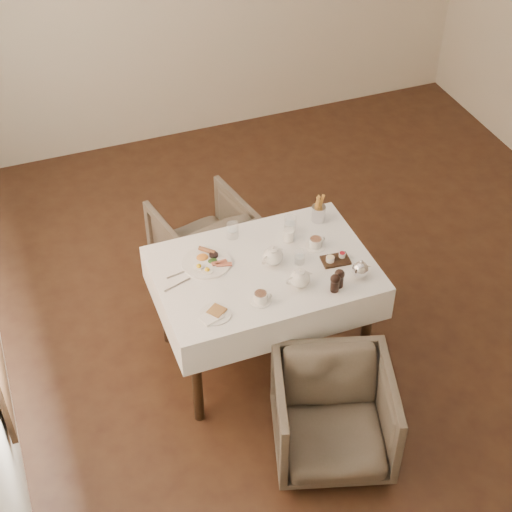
{
  "coord_description": "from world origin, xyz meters",
  "views": [
    {
      "loc": [
        -1.92,
        -3.47,
        3.82
      ],
      "look_at": [
        -0.7,
        -0.23,
        0.82
      ],
      "focal_mm": 55.0,
      "sensor_mm": 36.0,
      "label": 1
    }
  ],
  "objects": [
    {
      "name": "silver_pot",
      "position": [
        -0.18,
        -0.54,
        0.82
      ],
      "size": [
        0.14,
        0.13,
        0.12
      ],
      "primitive_type": null,
      "rotation": [
        0.0,
        0.0,
        0.35
      ],
      "color": "white",
      "rests_on": "table"
    },
    {
      "name": "pepper_mill_left",
      "position": [
        -0.36,
        -0.6,
        0.81
      ],
      "size": [
        0.06,
        0.06,
        0.12
      ],
      "primitive_type": null,
      "rotation": [
        0.0,
        0.0,
        -0.09
      ],
      "color": "black",
      "rests_on": "table"
    },
    {
      "name": "breakfast_plate",
      "position": [
        -0.97,
        -0.12,
        0.77
      ],
      "size": [
        0.29,
        0.29,
        0.04
      ],
      "rotation": [
        0.0,
        0.0,
        0.35
      ],
      "color": "white",
      "rests_on": "table"
    },
    {
      "name": "cutlery_knife",
      "position": [
        -1.19,
        -0.24,
        0.76
      ],
      "size": [
        0.17,
        0.07,
        0.0
      ],
      "primitive_type": "cube",
      "rotation": [
        0.0,
        0.0,
        1.89
      ],
      "color": "silver",
      "rests_on": "table"
    },
    {
      "name": "armchair_near",
      "position": [
        -0.57,
        -1.09,
        0.3
      ],
      "size": [
        0.81,
        0.82,
        0.6
      ],
      "primitive_type": "imported",
      "rotation": [
        0.0,
        0.0,
        -0.3
      ],
      "color": "#4F473A",
      "rests_on": "ground"
    },
    {
      "name": "cutlery_fork",
      "position": [
        -1.15,
        -0.15,
        0.76
      ],
      "size": [
        0.17,
        0.05,
        0.0
      ],
      "primitive_type": "cube",
      "rotation": [
        0.0,
        0.0,
        1.76
      ],
      "color": "silver",
      "rests_on": "table"
    },
    {
      "name": "condiment_board",
      "position": [
        -0.25,
        -0.37,
        0.77
      ],
      "size": [
        0.17,
        0.13,
        0.04
      ],
      "rotation": [
        0.0,
        0.0,
        -0.1
      ],
      "color": "black",
      "rests_on": "table"
    },
    {
      "name": "fries_cup",
      "position": [
        -0.19,
        0.03,
        0.84
      ],
      "size": [
        0.09,
        0.09,
        0.19
      ],
      "rotation": [
        0.0,
        0.0,
        0.12
      ],
      "color": "silver",
      "rests_on": "table"
    },
    {
      "name": "armchair_far",
      "position": [
        -0.77,
        0.65,
        0.29
      ],
      "size": [
        0.72,
        0.74,
        0.57
      ],
      "primitive_type": "imported",
      "rotation": [
        0.0,
        0.0,
        3.34
      ],
      "color": "#4F473A",
      "rests_on": "ground"
    },
    {
      "name": "pepper_mill_right",
      "position": [
        -0.33,
        -0.57,
        0.82
      ],
      "size": [
        0.07,
        0.07,
        0.12
      ],
      "primitive_type": null,
      "rotation": [
        0.0,
        0.0,
        -0.26
      ],
      "color": "black",
      "rests_on": "table"
    },
    {
      "name": "glass_right",
      "position": [
        -0.39,
        -0.01,
        0.81
      ],
      "size": [
        0.09,
        0.09,
        0.1
      ],
      "primitive_type": "cylinder",
      "rotation": [
        0.0,
        0.0,
        0.24
      ],
      "color": "silver",
      "rests_on": "table"
    },
    {
      "name": "teapot_centre",
      "position": [
        -0.61,
        -0.26,
        0.82
      ],
      "size": [
        0.2,
        0.18,
        0.13
      ],
      "primitive_type": null,
      "rotation": [
        0.0,
        0.0,
        0.39
      ],
      "color": "white",
      "rests_on": "table"
    },
    {
      "name": "glass_left",
      "position": [
        -0.75,
        0.06,
        0.81
      ],
      "size": [
        0.09,
        0.09,
        0.1
      ],
      "primitive_type": "cylinder",
      "rotation": [
        0.0,
        0.0,
        0.24
      ],
      "color": "silver",
      "rests_on": "table"
    },
    {
      "name": "creamer",
      "position": [
        -0.44,
        -0.09,
        0.8
      ],
      "size": [
        0.08,
        0.08,
        0.08
      ],
      "primitive_type": "cylinder",
      "rotation": [
        0.0,
        0.0,
        0.21
      ],
      "color": "white",
      "rests_on": "table"
    },
    {
      "name": "teacup_near",
      "position": [
        -0.79,
        -0.53,
        0.78
      ],
      "size": [
        0.12,
        0.12,
        0.06
      ],
      "rotation": [
        0.0,
        0.0,
        -0.28
      ],
      "color": "white",
      "rests_on": "table"
    },
    {
      "name": "teacup_far",
      "position": [
        -0.31,
        -0.21,
        0.78
      ],
      "size": [
        0.12,
        0.12,
        0.06
      ],
      "rotation": [
        0.0,
        0.0,
        0.12
      ],
      "color": "white",
      "rests_on": "table"
    },
    {
      "name": "glass_mid",
      "position": [
        -0.46,
        -0.31,
        0.8
      ],
      "size": [
        0.06,
        0.06,
        0.09
      ],
      "primitive_type": "cylinder",
      "rotation": [
        0.0,
        0.0,
        0.01
      ],
      "color": "silver",
      "rests_on": "table"
    },
    {
      "name": "teapot_front",
      "position": [
        -0.53,
        -0.49,
        0.82
      ],
      "size": [
        0.17,
        0.14,
        0.13
      ],
      "primitive_type": null,
      "rotation": [
        0.0,
        0.0,
        0.06
      ],
      "color": "white",
      "rests_on": "table"
    },
    {
      "name": "table",
      "position": [
        -0.67,
        -0.27,
        0.64
      ],
      "size": [
        1.28,
        0.88,
        0.75
      ],
      "color": "black",
      "rests_on": "ground"
    },
    {
      "name": "side_plate",
      "position": [
        -1.06,
        -0.55,
        0.76
      ],
      "size": [
        0.19,
        0.18,
        0.02
      ],
      "rotation": [
        0.0,
        0.0,
        0.43
      ],
      "color": "white",
      "rests_on": "table"
    }
  ]
}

